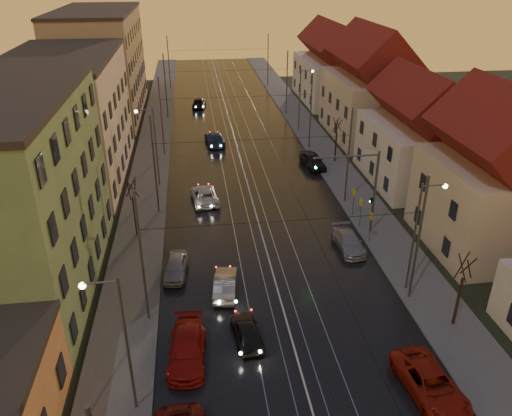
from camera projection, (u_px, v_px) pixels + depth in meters
name	position (u px, v px, depth m)	size (l,w,h in m)	color
road	(237.00, 148.00, 60.02)	(16.00, 120.00, 0.04)	black
sidewalk_left	(153.00, 152.00, 58.83)	(4.00, 120.00, 0.15)	#4C4C4C
sidewalk_right	(318.00, 144.00, 61.16)	(4.00, 120.00, 0.15)	#4C4C4C
tram_rail_0	(219.00, 149.00, 59.75)	(0.06, 120.00, 0.03)	gray
tram_rail_1	(231.00, 148.00, 59.92)	(0.06, 120.00, 0.03)	gray
tram_rail_2	(243.00, 148.00, 60.09)	(0.06, 120.00, 0.03)	gray
tram_rail_3	(255.00, 147.00, 60.26)	(0.06, 120.00, 0.03)	gray
apartment_left_1	(3.00, 201.00, 32.03)	(10.00, 18.00, 13.00)	#597C4F
apartment_left_2	(68.00, 120.00, 49.99)	(10.00, 20.00, 12.00)	beige
apartment_left_3	(102.00, 65.00, 70.83)	(10.00, 24.00, 14.00)	#927E5E
house_right_1	(493.00, 182.00, 37.40)	(8.67, 10.20, 10.80)	#C4B397
house_right_2	(419.00, 137.00, 49.29)	(9.18, 12.24, 9.20)	beige
house_right_3	(370.00, 90.00, 62.07)	(9.18, 14.28, 11.50)	#C4B397
house_right_4	(331.00, 68.00, 78.37)	(9.18, 16.32, 10.00)	beige
catenary_pole_l_1	(142.00, 259.00, 29.53)	(0.16, 0.16, 9.00)	#595B60
catenary_pole_r_1	(418.00, 240.00, 31.52)	(0.16, 0.16, 9.00)	#595B60
catenary_pole_l_2	(155.00, 166.00, 42.83)	(0.16, 0.16, 9.00)	#595B60
catenary_pole_r_2	(349.00, 157.00, 44.83)	(0.16, 0.16, 9.00)	#595B60
catenary_pole_l_3	(161.00, 117.00, 56.13)	(0.16, 0.16, 9.00)	#595B60
catenary_pole_r_3	(311.00, 112.00, 58.13)	(0.16, 0.16, 9.00)	#595B60
catenary_pole_l_4	(166.00, 87.00, 69.43)	(0.16, 0.16, 9.00)	#595B60
catenary_pole_r_4	(287.00, 83.00, 71.43)	(0.16, 0.16, 9.00)	#595B60
catenary_pole_l_5	(169.00, 63.00, 85.39)	(0.16, 0.16, 9.00)	#595B60
catenary_pole_r_5	(268.00, 60.00, 87.39)	(0.16, 0.16, 9.00)	#595B60
street_lamp_0	(119.00, 334.00, 23.09)	(1.75, 0.32, 8.00)	#595B60
street_lamp_1	(420.00, 227.00, 32.30)	(1.75, 0.32, 8.00)	#595B60
street_lamp_2	(152.00, 140.00, 47.92)	(1.75, 0.32, 8.00)	#595B60
street_lamp_3	(302.00, 94.00, 64.22)	(1.75, 0.32, 8.00)	#595B60
traffic_light_mast	(364.00, 183.00, 39.39)	(5.30, 0.32, 7.20)	#595B60
bare_tree_0	(134.00, 209.00, 40.00)	(1.09, 1.09, 5.11)	black
bare_tree_1	(460.00, 292.00, 29.95)	(1.09, 1.09, 5.11)	black
bare_tree_2	(336.00, 141.00, 54.81)	(1.09, 1.09, 5.11)	black
driving_car_0	(247.00, 331.00, 29.58)	(1.52, 3.78, 1.29)	black
driving_car_1	(225.00, 284.00, 33.84)	(1.45, 4.16, 1.37)	gray
driving_car_2	(204.00, 195.00, 46.57)	(2.26, 4.89, 1.36)	#B5B5B5
driving_car_3	(215.00, 138.00, 61.06)	(2.15, 5.28, 1.53)	navy
driving_car_4	(199.00, 102.00, 76.30)	(1.81, 4.51, 1.54)	black
parked_left_2	(187.00, 349.00, 28.16)	(2.04, 5.02, 1.46)	maroon
parked_left_3	(176.00, 267.00, 35.76)	(1.57, 3.89, 1.33)	#999A9F
parked_right_0	(431.00, 383.00, 25.85)	(2.37, 5.15, 1.43)	maroon
parked_right_1	(349.00, 241.00, 39.00)	(1.79, 4.41, 1.28)	#9A999F
parked_right_2	(313.00, 160.00, 54.29)	(1.85, 4.60, 1.57)	black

